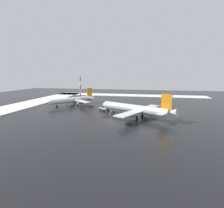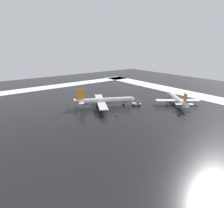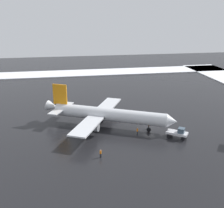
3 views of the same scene
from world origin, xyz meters
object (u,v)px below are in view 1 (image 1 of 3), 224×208
(airplane_parked_starboard, at_px, (135,109))
(ground_crew_mid_apron, at_px, (112,112))
(pushback_tug, at_px, (104,108))
(antenna_mast, at_px, (80,85))
(airplane_far_rear, at_px, (73,100))
(ground_crew_beside_wing, at_px, (121,111))
(ground_crew_near_tug, at_px, (145,108))

(airplane_parked_starboard, distance_m, ground_crew_mid_apron, 10.69)
(pushback_tug, distance_m, antenna_mast, 55.78)
(airplane_far_rear, distance_m, ground_crew_beside_wing, 31.96)
(airplane_parked_starboard, height_order, ground_crew_mid_apron, airplane_parked_starboard)
(airplane_far_rear, bearing_deg, ground_crew_beside_wing, 99.74)
(antenna_mast, bearing_deg, ground_crew_beside_wing, 37.63)
(ground_crew_beside_wing, bearing_deg, pushback_tug, 155.76)
(ground_crew_beside_wing, relative_size, ground_crew_mid_apron, 1.00)
(airplane_far_rear, distance_m, ground_crew_mid_apron, 30.24)
(airplane_parked_starboard, xyz_separation_m, antenna_mast, (-55.85, -44.80, 5.29))
(airplane_parked_starboard, relative_size, airplane_far_rear, 1.25)
(airplane_far_rear, relative_size, pushback_tug, 4.95)
(pushback_tug, xyz_separation_m, ground_crew_beside_wing, (3.37, 8.58, -0.31))
(ground_crew_beside_wing, xyz_separation_m, ground_crew_near_tug, (-9.20, 9.88, 0.00))
(antenna_mast, bearing_deg, ground_crew_mid_apron, 33.59)
(pushback_tug, distance_m, ground_crew_near_tug, 19.36)
(airplane_far_rear, distance_m, pushback_tug, 22.79)
(airplane_far_rear, xyz_separation_m, antenna_mast, (-35.52, -9.99, 5.71))
(pushback_tug, bearing_deg, ground_crew_mid_apron, 166.93)
(airplane_parked_starboard, distance_m, pushback_tug, 17.70)
(airplane_parked_starboard, height_order, airplane_far_rear, airplane_parked_starboard)
(pushback_tug, relative_size, ground_crew_beside_wing, 2.92)
(airplane_parked_starboard, relative_size, ground_crew_beside_wing, 18.07)
(airplane_far_rear, xyz_separation_m, ground_crew_mid_apron, (17.02, 24.92, -1.88))
(airplane_far_rear, height_order, ground_crew_near_tug, airplane_far_rear)
(ground_crew_beside_wing, relative_size, ground_crew_near_tug, 1.00)
(ground_crew_beside_wing, height_order, ground_crew_near_tug, same)
(ground_crew_mid_apron, bearing_deg, antenna_mast, 166.87)
(ground_crew_mid_apron, distance_m, ground_crew_near_tug, 17.91)
(ground_crew_beside_wing, height_order, antenna_mast, antenna_mast)
(airplane_far_rear, bearing_deg, ground_crew_near_tug, 118.84)
(airplane_parked_starboard, height_order, antenna_mast, antenna_mast)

